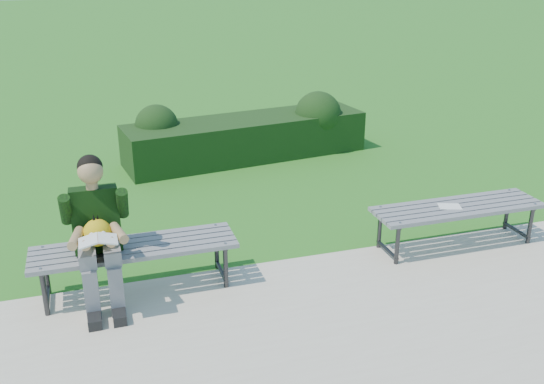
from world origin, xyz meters
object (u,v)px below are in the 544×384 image
object	(u,v)px
bench_left	(135,251)
bench_right	(458,210)
seated_boy	(97,229)
hedge	(249,134)
paper_sheet	(450,206)

from	to	relation	value
bench_left	bench_right	bearing A→B (deg)	-1.15
bench_right	seated_boy	bearing A→B (deg)	-179.54
hedge	seated_boy	world-z (taller)	seated_boy
hedge	seated_boy	bearing A→B (deg)	-122.68
seated_boy	paper_sheet	distance (m)	3.48
bench_left	bench_right	distance (m)	3.27
paper_sheet	seated_boy	bearing A→B (deg)	-179.53
bench_left	seated_boy	world-z (taller)	seated_boy
hedge	paper_sheet	bearing A→B (deg)	-72.11
bench_right	bench_left	bearing A→B (deg)	178.85
hedge	bench_right	bearing A→B (deg)	-70.67
bench_right	seated_boy	xyz separation A→B (m)	(-3.57, -0.03, 0.30)
bench_left	paper_sheet	xyz separation A→B (m)	(3.17, -0.07, 0.06)
seated_boy	bench_right	bearing A→B (deg)	0.46
hedge	paper_sheet	size ratio (longest dim) A/B	14.27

